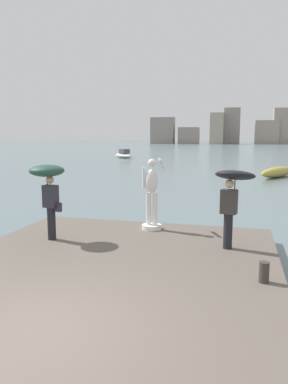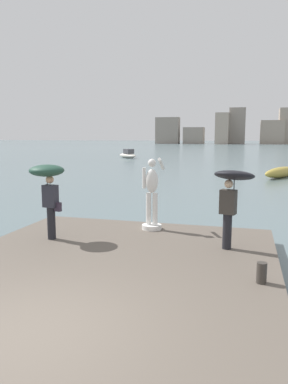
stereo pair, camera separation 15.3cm
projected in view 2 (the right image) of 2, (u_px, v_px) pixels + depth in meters
name	position (u px, v px, depth m)	size (l,w,h in m)	color
ground_plane	(221.00, 163.00, 43.53)	(400.00, 400.00, 0.00)	slate
pier	(90.00, 289.00, 7.29)	(7.30, 10.00, 0.40)	#60564C
statue_white_figure	(152.00, 197.00, 11.02)	(0.59, 0.86, 2.14)	white
onlooker_left	(48.00, 181.00, 9.92)	(1.06, 1.06, 2.02)	black
onlooker_right	(232.00, 188.00, 8.98)	(1.19, 1.21, 2.03)	black
mooring_bollard	(262.00, 273.00, 7.05)	(0.19, 0.19, 0.40)	#38332D
boat_mid	(282.00, 172.00, 28.55)	(3.32, 4.93, 0.81)	#B2993D
boat_far	(128.00, 155.00, 53.47)	(3.98, 3.86, 1.29)	silver
distant_skyline	(249.00, 129.00, 142.89)	(66.27, 13.27, 13.86)	gray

